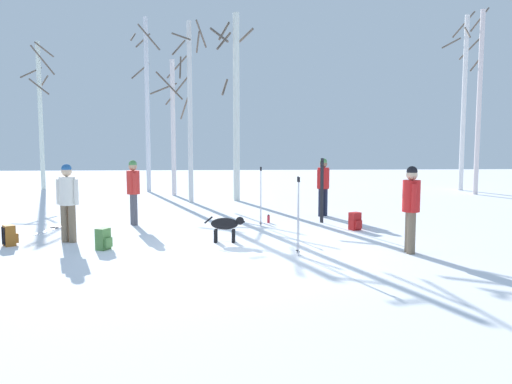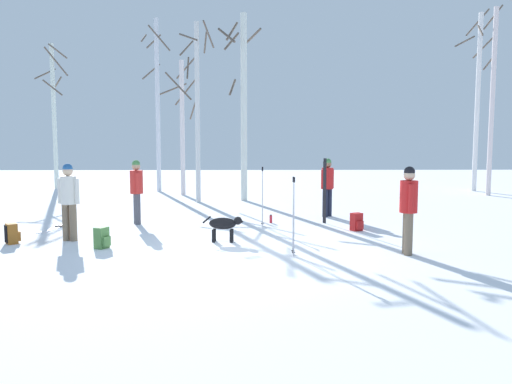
{
  "view_description": "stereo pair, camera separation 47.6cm",
  "coord_description": "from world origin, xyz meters",
  "views": [
    {
      "loc": [
        -0.19,
        -9.71,
        2.16
      ],
      "look_at": [
        0.53,
        1.95,
        1.0
      ],
      "focal_mm": 34.6,
      "sensor_mm": 36.0,
      "label": 1
    },
    {
      "loc": [
        0.28,
        -9.73,
        2.16
      ],
      "look_at": [
        0.53,
        1.95,
        1.0
      ],
      "focal_mm": 34.6,
      "sensor_mm": 36.0,
      "label": 2
    }
  ],
  "objects": [
    {
      "name": "birch_tree_3",
      "position": [
        -1.46,
        8.29,
        3.44
      ],
      "size": [
        1.23,
        1.22,
        6.46
      ],
      "color": "silver",
      "rests_on": "ground_plane"
    },
    {
      "name": "birch_tree_6",
      "position": [
        10.63,
        12.34,
        4.12
      ],
      "size": [
        1.7,
        1.16,
        8.15
      ],
      "color": "white",
      "rests_on": "ground_plane"
    },
    {
      "name": "backpack_1",
      "position": [
        -2.68,
        0.33,
        0.21
      ],
      "size": [
        0.34,
        0.32,
        0.44
      ],
      "color": "#4C7F3F",
      "rests_on": "ground_plane"
    },
    {
      "name": "birch_tree_2",
      "position": [
        -2.32,
        10.85,
        2.99
      ],
      "size": [
        1.63,
        1.56,
        5.75
      ],
      "color": "silver",
      "rests_on": "ground_plane"
    },
    {
      "name": "ski_poles_1",
      "position": [
        0.72,
        2.96,
        0.82
      ],
      "size": [
        0.07,
        0.23,
        1.55
      ],
      "color": "#B2B2BC",
      "rests_on": "ground_plane"
    },
    {
      "name": "ski_pair_lying_0",
      "position": [
        -4.54,
        2.88,
        0.01
      ],
      "size": [
        0.44,
        1.67,
        0.05
      ],
      "color": "white",
      "rests_on": "ground_plane"
    },
    {
      "name": "birch_tree_0",
      "position": [
        -8.68,
        13.77,
        3.58
      ],
      "size": [
        1.56,
        1.56,
        6.76
      ],
      "color": "silver",
      "rests_on": "ground_plane"
    },
    {
      "name": "dog",
      "position": [
        -0.18,
        0.93,
        0.39
      ],
      "size": [
        0.9,
        0.27,
        0.57
      ],
      "color": "black",
      "rests_on": "ground_plane"
    },
    {
      "name": "ski_poles_0",
      "position": [
        1.2,
        -0.37,
        0.81
      ],
      "size": [
        0.07,
        0.24,
        1.52
      ],
      "color": "#B2B2BC",
      "rests_on": "ground_plane"
    },
    {
      "name": "person_3",
      "position": [
        -2.63,
        3.42,
        0.98
      ],
      "size": [
        0.34,
        0.49,
        1.72
      ],
      "color": "#4C4C56",
      "rests_on": "ground_plane"
    },
    {
      "name": "person_1",
      "position": [
        3.43,
        -0.34,
        0.98
      ],
      "size": [
        0.34,
        0.52,
        1.72
      ],
      "color": "#72604C",
      "rests_on": "ground_plane"
    },
    {
      "name": "ski_pair_planted_0",
      "position": [
        2.41,
        3.44,
        0.87
      ],
      "size": [
        0.08,
        0.13,
        1.76
      ],
      "color": "black",
      "rests_on": "ground_plane"
    },
    {
      "name": "person_2",
      "position": [
        -3.62,
        1.15,
        0.98
      ],
      "size": [
        0.51,
        0.34,
        1.72
      ],
      "color": "#72604C",
      "rests_on": "ground_plane"
    },
    {
      "name": "ground_plane",
      "position": [
        0.0,
        0.0,
        0.0
      ],
      "size": [
        60.0,
        60.0,
        0.0
      ],
      "primitive_type": "plane",
      "color": "white"
    },
    {
      "name": "birch_tree_1",
      "position": [
        -3.62,
        12.42,
        3.97
      ],
      "size": [
        1.34,
        1.34,
        7.59
      ],
      "color": "silver",
      "rests_on": "ground_plane"
    },
    {
      "name": "birch_tree_4",
      "position": [
        0.19,
        8.79,
        3.67
      ],
      "size": [
        1.64,
        1.69,
        6.89
      ],
      "color": "silver",
      "rests_on": "ground_plane"
    },
    {
      "name": "backpack_0",
      "position": [
        3.03,
        2.28,
        0.21
      ],
      "size": [
        0.32,
        0.34,
        0.44
      ],
      "color": "red",
      "rests_on": "ground_plane"
    },
    {
      "name": "backpack_2",
      "position": [
        -4.75,
        0.84,
        0.21
      ],
      "size": [
        0.34,
        0.34,
        0.44
      ],
      "color": "#99591E",
      "rests_on": "ground_plane"
    },
    {
      "name": "birch_tree_5",
      "position": [
        10.35,
        10.44,
        3.95
      ],
      "size": [
        1.17,
        1.15,
        7.77
      ],
      "color": "silver",
      "rests_on": "ground_plane"
    },
    {
      "name": "person_0",
      "position": [
        2.69,
        4.65,
        0.98
      ],
      "size": [
        0.42,
        0.37,
        1.72
      ],
      "color": "#1E2338",
      "rests_on": "ground_plane"
    },
    {
      "name": "water_bottle_0",
      "position": [
        0.97,
        3.5,
        0.11
      ],
      "size": [
        0.08,
        0.08,
        0.23
      ],
      "color": "red",
      "rests_on": "ground_plane"
    }
  ]
}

